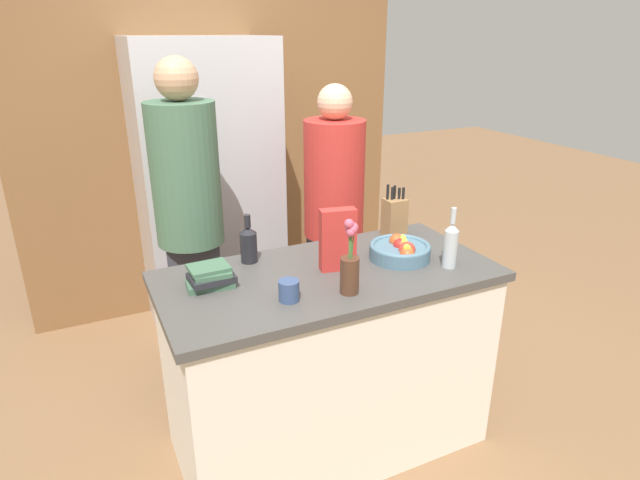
% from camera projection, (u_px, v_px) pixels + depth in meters
% --- Properties ---
extents(ground_plane, '(14.00, 14.00, 0.00)m').
position_uv_depth(ground_plane, '(328.00, 439.00, 2.69)').
color(ground_plane, brown).
extents(kitchen_island, '(1.48, 0.72, 0.92)m').
position_uv_depth(kitchen_island, '(328.00, 361.00, 2.52)').
color(kitchen_island, silver).
rests_on(kitchen_island, ground_plane).
extents(back_wall_wood, '(2.68, 0.12, 2.60)m').
position_uv_depth(back_wall_wood, '(214.00, 125.00, 3.72)').
color(back_wall_wood, brown).
rests_on(back_wall_wood, ground_plane).
extents(refrigerator, '(0.85, 0.62, 1.89)m').
position_uv_depth(refrigerator, '(209.00, 190.00, 3.49)').
color(refrigerator, '#B7B7BC').
rests_on(refrigerator, ground_plane).
extents(fruit_bowl, '(0.28, 0.28, 0.10)m').
position_uv_depth(fruit_bowl, '(400.00, 250.00, 2.47)').
color(fruit_bowl, slate).
rests_on(fruit_bowl, kitchen_island).
extents(knife_block, '(0.11, 0.09, 0.27)m').
position_uv_depth(knife_block, '(394.00, 217.00, 2.73)').
color(knife_block, olive).
rests_on(knife_block, kitchen_island).
extents(flower_vase, '(0.08, 0.08, 0.32)m').
position_uv_depth(flower_vase, '(350.00, 264.00, 2.12)').
color(flower_vase, '#4C2D1E').
rests_on(flower_vase, kitchen_island).
extents(cereal_box, '(0.17, 0.09, 0.28)m').
position_uv_depth(cereal_box, '(338.00, 240.00, 2.33)').
color(cereal_box, red).
rests_on(cereal_box, kitchen_island).
extents(coffee_mug, '(0.08, 0.11, 0.08)m').
position_uv_depth(coffee_mug, '(289.00, 290.00, 2.09)').
color(coffee_mug, '#334770').
rests_on(coffee_mug, kitchen_island).
extents(book_stack, '(0.20, 0.15, 0.09)m').
position_uv_depth(book_stack, '(211.00, 277.00, 2.20)').
color(book_stack, '#3D6047').
rests_on(book_stack, kitchen_island).
extents(bottle_oil, '(0.06, 0.06, 0.28)m').
position_uv_depth(bottle_oil, '(451.00, 244.00, 2.36)').
color(bottle_oil, '#B2BCC1').
rests_on(bottle_oil, kitchen_island).
extents(bottle_vinegar, '(0.08, 0.08, 0.23)m').
position_uv_depth(bottle_vinegar, '(249.00, 243.00, 2.42)').
color(bottle_vinegar, black).
rests_on(bottle_vinegar, kitchen_island).
extents(person_at_sink, '(0.35, 0.35, 1.81)m').
position_uv_depth(person_at_sink, '(189.00, 214.00, 2.78)').
color(person_at_sink, '#383842').
rests_on(person_at_sink, ground_plane).
extents(person_in_blue, '(0.34, 0.34, 1.65)m').
position_uv_depth(person_in_blue, '(334.00, 213.00, 3.10)').
color(person_in_blue, '#383842').
rests_on(person_in_blue, ground_plane).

